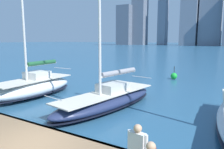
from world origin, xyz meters
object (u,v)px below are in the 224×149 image
at_px(sailboat_grey, 108,98).
at_px(channel_buoy, 174,76).
at_px(person_white_shirt, 137,148).
at_px(sailboat_forest, 34,86).

xyz_separation_m(sailboat_grey, channel_buoy, (-0.82, -12.32, -0.28)).
relative_size(sailboat_grey, person_white_shirt, 7.79).
bearing_deg(person_white_shirt, sailboat_forest, -28.27).
relative_size(sailboat_forest, channel_buoy, 7.96).
bearing_deg(person_white_shirt, sailboat_grey, -52.74).
relative_size(person_white_shirt, channel_buoy, 1.14).
distance_m(sailboat_forest, channel_buoy, 14.65).
height_order(sailboat_grey, person_white_shirt, sailboat_grey).
relative_size(sailboat_grey, sailboat_forest, 1.12).
distance_m(person_white_shirt, channel_buoy, 19.34).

